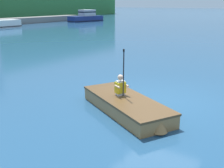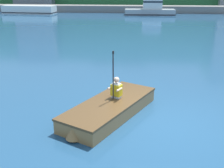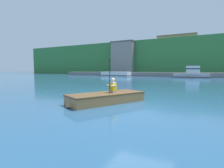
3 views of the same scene
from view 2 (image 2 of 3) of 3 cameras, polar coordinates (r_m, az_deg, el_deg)
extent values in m
plane|color=navy|center=(7.81, 10.45, -7.84)|extent=(300.00, 300.00, 0.00)
cube|color=slate|center=(39.47, 7.09, 14.87)|extent=(61.46, 2.40, 0.90)
cube|color=white|center=(39.10, -16.49, 14.30)|extent=(6.96, 2.49, 1.02)
cube|color=black|center=(39.13, -16.44, 13.82)|extent=(7.00, 2.53, 0.10)
cube|color=#9EA3A8|center=(36.02, 7.66, 14.27)|extent=(6.13, 2.25, 0.71)
cube|color=black|center=(36.04, 7.64, 13.90)|extent=(6.17, 2.29, 0.10)
cube|color=silver|center=(35.96, 8.24, 15.96)|extent=(2.32, 1.71, 1.44)
cube|color=#19232D|center=(35.95, 8.25, 16.24)|extent=(2.34, 1.73, 0.20)
cube|color=#A3703D|center=(8.05, -0.36, -4.95)|extent=(2.58, 3.54, 0.42)
cube|color=brown|center=(7.98, -0.37, -3.77)|extent=(2.63, 3.59, 0.06)
cube|color=brown|center=(7.98, -0.37, -3.84)|extent=(2.17, 3.02, 0.02)
cone|color=#A3703D|center=(6.88, -7.73, -9.44)|extent=(0.57, 0.57, 0.38)
cube|color=#A3703D|center=(8.18, 0.59, -3.31)|extent=(1.10, 0.65, 0.03)
cube|color=silver|center=(8.14, 0.91, -1.34)|extent=(0.29, 0.25, 0.45)
cube|color=yellow|center=(8.14, 0.91, -1.21)|extent=(0.35, 0.32, 0.34)
sphere|color=beige|center=(8.03, 0.92, 0.85)|extent=(0.17, 0.17, 0.17)
cylinder|color=beige|center=(8.12, -0.33, -0.74)|extent=(0.17, 0.26, 0.06)
cylinder|color=beige|center=(7.97, 1.49, -1.14)|extent=(0.17, 0.26, 0.06)
cylinder|color=#232328|center=(7.83, 0.24, 1.70)|extent=(0.05, 0.06, 1.41)
cylinder|color=black|center=(7.66, 0.24, 6.44)|extent=(0.05, 0.05, 0.08)
camera|label=1|loc=(8.01, -61.71, 6.38)|focal=45.00mm
camera|label=3|loc=(3.62, 67.91, -30.72)|focal=28.00mm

